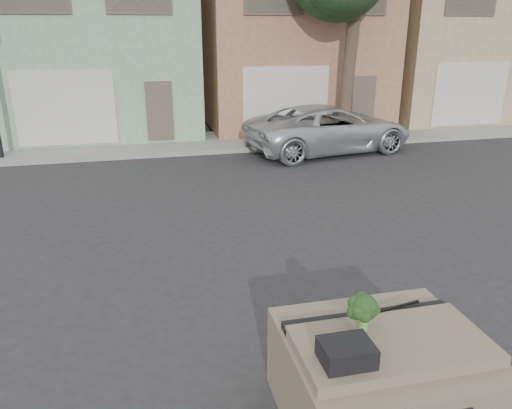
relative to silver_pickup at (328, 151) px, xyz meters
name	(u,v)px	position (x,y,z in m)	size (l,w,h in m)	color
ground_plane	(294,286)	(-3.89, -8.53, 0.00)	(120.00, 120.00, 0.00)	#303033
sidewalk	(206,142)	(-3.89, 1.97, 0.07)	(40.00, 3.00, 0.15)	gray
townhouse_mint	(99,31)	(-7.39, 5.97, 3.77)	(7.20, 8.20, 7.55)	#8DB18E
townhouse_tan	(284,31)	(0.11, 5.97, 3.77)	(7.20, 8.20, 7.55)	#A57455
townhouse_beige	(442,30)	(7.61, 5.97, 3.77)	(7.20, 8.20, 7.55)	tan
silver_pickup	(328,151)	(0.00, 0.00, 0.00)	(2.58, 5.60, 1.56)	silver
tree_near	(352,18)	(1.11, 1.27, 4.25)	(4.40, 4.00, 8.50)	#213C1E
car_dashboard	(381,377)	(-3.89, -11.53, 0.56)	(2.00, 1.80, 1.12)	#7C6D56
instrument_hump	(347,353)	(-4.47, -11.88, 1.22)	(0.48, 0.38, 0.20)	black
wiper_arm	(393,308)	(-3.61, -11.15, 1.13)	(0.70, 0.03, 0.02)	black
broccoli	(364,312)	(-4.09, -11.43, 1.32)	(0.32, 0.32, 0.40)	#1C3816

